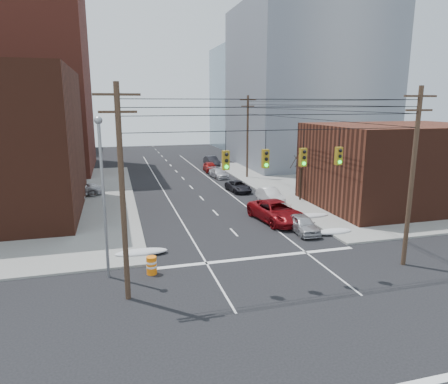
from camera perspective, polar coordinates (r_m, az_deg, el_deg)
ground at (r=21.44m, az=11.08°, el=-15.48°), size 160.00×160.00×0.00m
sidewalk_ne at (r=57.42m, az=23.44°, el=1.60°), size 40.00×40.00×0.15m
building_brick_far at (r=92.53m, az=-26.46°, el=8.83°), size 22.00×18.00×12.00m
building_office at (r=68.20m, az=11.80°, el=14.45°), size 22.00×20.00×25.00m
building_glass at (r=92.80m, az=5.41°, el=13.17°), size 20.00×18.00×22.00m
building_storefront at (r=42.77m, az=23.58°, el=3.48°), size 16.00×12.00×8.00m
utility_pole_left at (r=20.27m, az=-14.34°, el=0.17°), size 2.20×0.28×11.00m
utility_pole_right at (r=26.62m, az=25.31°, el=2.25°), size 2.20×0.28×11.00m
utility_pole_far at (r=53.84m, az=3.38°, el=8.09°), size 2.20×0.28×11.00m
traffic_signals at (r=21.87m, az=8.65°, el=4.99°), size 17.00×0.42×2.02m
street_light at (r=23.27m, az=-16.94°, el=0.98°), size 0.44×0.44×9.32m
bare_tree at (r=41.85m, az=10.89°, el=1.79°), size 2.09×2.20×4.93m
snow_nw at (r=27.65m, az=-11.71°, el=-8.43°), size 3.50×1.08×0.42m
snow_ne at (r=32.40m, az=15.43°, el=-5.47°), size 3.00×1.08×0.42m
snow_east_far at (r=36.15m, az=11.81°, el=-3.40°), size 4.00×1.08×0.42m
red_pickup at (r=34.61m, az=7.48°, el=-2.78°), size 3.74×6.72×1.78m
parked_car_a at (r=32.09m, az=11.15°, el=-4.50°), size 1.82×4.19×1.40m
parked_car_b at (r=41.20m, az=6.61°, el=-0.48°), size 1.63×4.50×1.48m
parked_car_c at (r=46.02m, az=2.07°, el=0.81°), size 2.39×4.53×1.22m
parked_car_d at (r=54.61m, az=-0.79°, el=2.72°), size 2.30×4.54×1.26m
parked_car_e at (r=59.38m, az=-2.01°, el=3.61°), size 1.99×4.39×1.46m
parked_car_f at (r=65.04m, az=-1.77°, el=4.44°), size 1.92×4.78×1.55m
lot_car_a at (r=43.61m, az=-21.84°, el=-0.54°), size 4.02×2.41×1.25m
lot_car_b at (r=46.14m, az=-20.25°, el=0.45°), size 5.71×2.97×1.53m
lot_car_c at (r=38.32m, az=-25.93°, el=-2.61°), size 4.67×2.52×1.29m
lot_car_d at (r=47.94m, az=-26.71°, el=0.18°), size 4.01×1.94×1.32m
construction_barrel at (r=24.55m, az=-10.30°, el=-10.24°), size 0.81×0.81×1.09m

